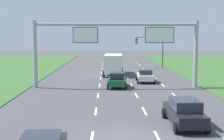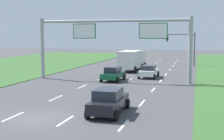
{
  "view_description": "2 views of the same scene",
  "coord_description": "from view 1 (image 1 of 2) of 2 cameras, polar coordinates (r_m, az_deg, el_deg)",
  "views": [
    {
      "loc": [
        -0.97,
        -15.98,
        5.35
      ],
      "look_at": [
        -0.44,
        14.14,
        2.1
      ],
      "focal_mm": 50.0,
      "sensor_mm": 36.0,
      "label": 1
    },
    {
      "loc": [
        9.11,
        -16.52,
        4.95
      ],
      "look_at": [
        0.56,
        14.66,
        1.43
      ],
      "focal_mm": 50.0,
      "sensor_mm": 36.0,
      "label": 2
    }
  ],
  "objects": [
    {
      "name": "ground_plane",
      "position": [
        16.88,
        2.39,
        -12.33
      ],
      "size": [
        200.0,
        200.0,
        0.0
      ],
      "primitive_type": "plane",
      "color": "#424244"
    },
    {
      "name": "lane_dashes_inner_left",
      "position": [
        31.45,
        -2.42,
        -3.65
      ],
      "size": [
        0.14,
        68.4,
        0.01
      ],
      "color": "white",
      "rests_on": "ground_plane"
    },
    {
      "name": "lane_dashes_inner_right",
      "position": [
        31.56,
        3.96,
        -3.62
      ],
      "size": [
        0.14,
        68.4,
        0.01
      ],
      "color": "white",
      "rests_on": "ground_plane"
    },
    {
      "name": "lane_dashes_slip",
      "position": [
        32.05,
        10.22,
        -3.55
      ],
      "size": [
        0.14,
        68.4,
        0.01
      ],
      "color": "white",
      "rests_on": "ground_plane"
    },
    {
      "name": "car_near_red",
      "position": [
        19.46,
        13.07,
        -7.46
      ],
      "size": [
        2.01,
        4.5,
        1.63
      ],
      "rotation": [
        0.0,
        0.0,
        0.01
      ],
      "color": "black",
      "rests_on": "ground_plane"
    },
    {
      "name": "car_lead_silver",
      "position": [
        32.99,
        0.9,
        -1.8
      ],
      "size": [
        2.13,
        4.03,
        1.57
      ],
      "rotation": [
        0.0,
        0.0,
        -0.03
      ],
      "color": "#145633",
      "rests_on": "ground_plane"
    },
    {
      "name": "car_far_ahead",
      "position": [
        36.85,
        6.08,
        -1.04
      ],
      "size": [
        2.14,
        3.97,
        1.5
      ],
      "rotation": [
        0.0,
        0.0,
        -0.04
      ],
      "color": "white",
      "rests_on": "ground_plane"
    },
    {
      "name": "box_truck",
      "position": [
        43.76,
        0.28,
        1.23
      ],
      "size": [
        2.92,
        7.95,
        2.88
      ],
      "rotation": [
        0.0,
        0.0,
        -0.04
      ],
      "color": "silver",
      "rests_on": "ground_plane"
    },
    {
      "name": "sign_gantry",
      "position": [
        32.5,
        1.08,
        5.31
      ],
      "size": [
        17.24,
        0.44,
        7.0
      ],
      "color": "#9EA0A5",
      "rests_on": "ground_plane"
    },
    {
      "name": "traffic_light_mast",
      "position": [
        53.55,
        7.23,
        4.51
      ],
      "size": [
        4.76,
        0.49,
        5.6
      ],
      "color": "#47494F",
      "rests_on": "ground_plane"
    }
  ]
}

